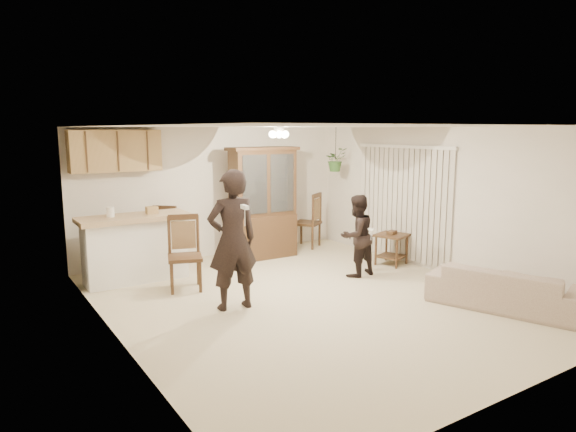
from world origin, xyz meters
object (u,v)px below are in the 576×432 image
sofa (505,283)px  chair_bar (185,269)px  adult (233,245)px  chair_hutch_right (307,232)px  china_hutch (263,204)px  side_table (391,249)px  chair_hutch_left (161,251)px  child (357,237)px

sofa → chair_bar: (-3.40, 3.21, -0.04)m
sofa → adult: bearing=36.5°
chair_bar → chair_hutch_right: size_ratio=1.00×
sofa → china_hutch: 4.58m
side_table → chair_hutch_left: (-3.64, 2.04, 0.02)m
chair_bar → chair_hutch_left: size_ratio=1.04×
child → chair_hutch_left: child is taller
child → side_table: 1.11m
sofa → china_hutch: china_hutch is taller
chair_hutch_right → chair_hutch_left: bearing=-33.5°
china_hutch → side_table: 2.56m
china_hutch → chair_hutch_left: bearing=173.2°
child → chair_hutch_left: size_ratio=1.22×
child → chair_bar: child is taller
child → side_table: (1.02, 0.21, -0.38)m
sofa → chair_hutch_left: chair_hutch_left is taller
adult → side_table: bearing=-166.0°
chair_bar → chair_hutch_left: (0.10, 1.39, -0.01)m
chair_bar → china_hutch: bearing=47.4°
china_hutch → adult: bearing=-127.0°
sofa → chair_bar: size_ratio=1.63×
adult → sofa: bearing=152.6°
sofa → child: (-0.68, 2.35, 0.31)m
side_table → chair_hutch_right: (-0.47, 2.03, 0.03)m
adult → china_hutch: 2.91m
adult → china_hutch: china_hutch is taller
child → china_hutch: bearing=-76.8°
side_table → chair_hutch_right: size_ratio=0.58×
side_table → chair_hutch_right: 2.09m
side_table → chair_bar: chair_bar is taller
child → china_hutch: china_hutch is taller
sofa → chair_hutch_left: 5.66m
chair_bar → sofa: bearing=-24.5°
chair_hutch_left → chair_hutch_right: chair_hutch_right is taller
china_hutch → chair_hutch_left: 2.10m
chair_bar → chair_hutch_right: (3.26, 1.39, -0.00)m
adult → child: 2.50m
sofa → side_table: sofa is taller
sofa → china_hutch: bearing=-3.2°
china_hutch → chair_hutch_right: 1.45m
sofa → chair_bar: chair_bar is taller
child → china_hutch: (-0.67, 1.97, 0.38)m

